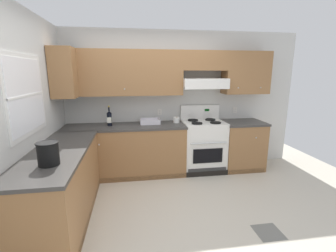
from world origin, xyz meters
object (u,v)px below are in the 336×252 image
stove (203,145)px  paper_towel_roll (176,120)px  bowl (150,122)px  bucket (48,153)px  wine_bottle (109,118)px

stove → paper_towel_roll: (-0.49, 0.09, 0.48)m
bowl → paper_towel_roll: size_ratio=3.14×
bowl → bucket: (-1.14, -1.79, 0.09)m
stove → bowl: size_ratio=3.42×
wine_bottle → paper_towel_roll: size_ratio=3.09×
bowl → bucket: bucket is taller
wine_bottle → bowl: bearing=5.5°
stove → wine_bottle: size_ratio=3.47×
stove → wine_bottle: bearing=179.2°
bucket → paper_towel_roll: (1.63, 1.79, -0.07)m
bowl → bucket: 2.13m
stove → bucket: 2.78m
wine_bottle → bowl: (0.70, 0.07, -0.11)m
stove → paper_towel_roll: bearing=170.2°
wine_bottle → bucket: size_ratio=1.48×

